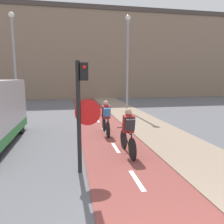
# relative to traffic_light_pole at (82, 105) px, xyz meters

# --- Properties ---
(building_row_background) EXTENTS (60.00, 5.20, 10.37)m
(building_row_background) POSITION_rel_traffic_light_pole_xyz_m (1.24, 22.29, 3.39)
(building_row_background) COLOR #89705B
(building_row_background) RESTS_ON ground_plane
(traffic_light_pole) EXTENTS (0.67, 0.25, 2.90)m
(traffic_light_pole) POSITION_rel_traffic_light_pole_xyz_m (0.00, 0.00, 0.00)
(traffic_light_pole) COLOR black
(traffic_light_pole) RESTS_ON ground_plane
(street_lamp_far) EXTENTS (0.36, 0.36, 6.50)m
(street_lamp_far) POSITION_rel_traffic_light_pole_xyz_m (-3.72, 9.73, 2.19)
(street_lamp_far) COLOR gray
(street_lamp_far) RESTS_ON ground_plane
(street_lamp_sidewalk) EXTENTS (0.36, 0.36, 6.65)m
(street_lamp_sidewalk) POSITION_rel_traffic_light_pole_xyz_m (3.74, 9.60, 2.27)
(street_lamp_sidewalk) COLOR gray
(street_lamp_sidewalk) RESTS_ON ground_plane
(cyclist_near) EXTENTS (0.46, 1.78, 1.52)m
(cyclist_near) POSITION_rel_traffic_light_pole_xyz_m (1.51, 1.04, -1.09)
(cyclist_near) COLOR black
(cyclist_near) RESTS_ON ground_plane
(cyclist_far) EXTENTS (0.46, 1.72, 1.50)m
(cyclist_far) POSITION_rel_traffic_light_pole_xyz_m (1.22, 3.63, -1.09)
(cyclist_far) COLOR black
(cyclist_far) RESTS_ON ground_plane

